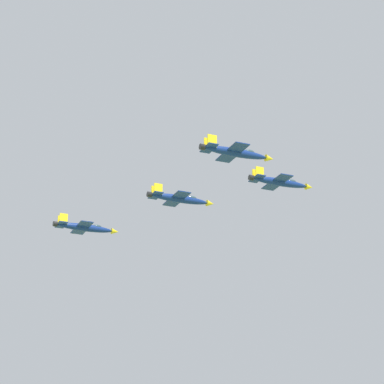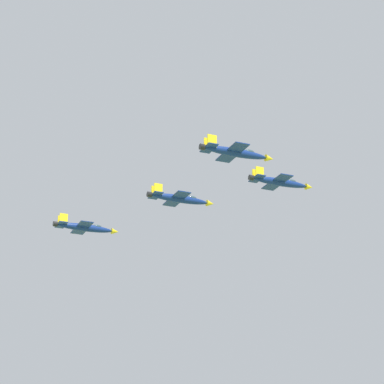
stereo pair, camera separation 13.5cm
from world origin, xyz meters
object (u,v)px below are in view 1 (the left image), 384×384
jet_right_wingman (236,152)px  jet_left_outer (85,227)px  jet_left_wingman (180,199)px  jet_lead (280,182)px

jet_right_wingman → jet_left_outer: bearing=110.9°
jet_left_wingman → jet_left_outer: size_ratio=1.04×
jet_lead → jet_right_wingman: jet_lead is taller
jet_left_wingman → jet_left_outer: (13.09, -21.59, -4.77)m
jet_lead → jet_right_wingman: size_ratio=0.98×
jet_lead → jet_left_outer: (26.18, -43.18, -6.01)m
jet_left_wingman → jet_left_outer: 25.70m
jet_lead → jet_left_wingman: (13.09, -21.59, -1.23)m
jet_left_outer → jet_right_wingman: bearing=-68.6°
jet_lead → jet_left_outer: bearing=139.1°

